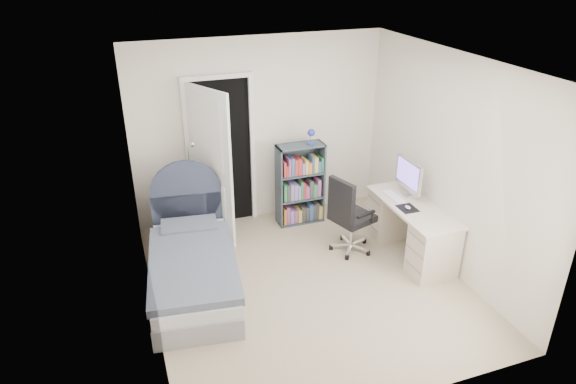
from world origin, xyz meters
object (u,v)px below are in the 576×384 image
object	(u,v)px
bed	(193,265)
nightstand	(182,206)
desk	(411,227)
office_chair	(348,212)
bookcase	(301,187)
floor_lamp	(194,199)

from	to	relation	value
bed	nightstand	xyz separation A→B (m)	(0.08, 1.16, 0.16)
desk	office_chair	xyz separation A→B (m)	(-0.72, 0.30, 0.18)
nightstand	desk	world-z (taller)	desk
bed	office_chair	distance (m)	1.95
bookcase	nightstand	bearing A→B (deg)	174.69
nightstand	bookcase	size ratio (longest dim) A/B	0.48
bookcase	office_chair	bearing A→B (deg)	-74.62
bookcase	desk	distance (m)	1.58
floor_lamp	office_chair	world-z (taller)	floor_lamp
bed	desk	distance (m)	2.66
desk	office_chair	bearing A→B (deg)	157.70
bed	bookcase	size ratio (longest dim) A/B	1.50
bed	desk	xyz separation A→B (m)	(2.65, -0.22, 0.10)
nightstand	office_chair	xyz separation A→B (m)	(1.85, -1.09, 0.13)
bed	office_chair	size ratio (longest dim) A/B	1.99
bed	nightstand	world-z (taller)	bed
office_chair	nightstand	bearing A→B (deg)	149.56
floor_lamp	bookcase	xyz separation A→B (m)	(1.44, -0.08, -0.03)
office_chair	desk	bearing A→B (deg)	-22.30
bookcase	desk	size ratio (longest dim) A/B	0.97
desk	nightstand	bearing A→B (deg)	151.72
bed	nightstand	bearing A→B (deg)	86.27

